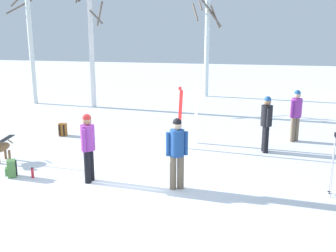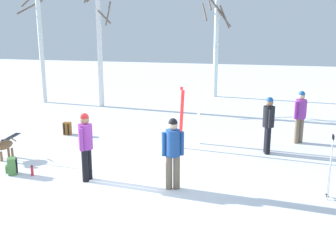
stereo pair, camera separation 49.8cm
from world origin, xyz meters
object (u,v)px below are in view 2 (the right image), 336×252
object	(u,v)px
person_3	(173,149)
birch_tree_2	(216,36)
person_0	(86,142)
ski_pair_planted_0	(181,118)
ski_poles_0	(330,165)
backpack_1	(12,166)
water_bottle_0	(32,171)
backpack_0	(67,129)
person_1	(268,122)
birch_tree_1	(99,38)
person_2	(300,114)
birch_tree_0	(40,28)
ski_pair_lying_0	(5,140)
ski_pair_planted_2	(199,114)
dog	(3,146)

from	to	relation	value
person_3	birch_tree_2	world-z (taller)	birch_tree_2
person_0	ski_pair_planted_0	bearing A→B (deg)	60.86
ski_pair_planted_0	ski_poles_0	distance (m)	4.90
ski_poles_0	backpack_1	world-z (taller)	ski_poles_0
backpack_1	water_bottle_0	world-z (taller)	backpack_1
ski_pair_planted_0	backpack_0	world-z (taller)	ski_pair_planted_0
person_0	person_1	bearing A→B (deg)	36.83
ski_pair_planted_0	birch_tree_1	size ratio (longest dim) A/B	0.33
person_2	backpack_0	world-z (taller)	person_2
birch_tree_1	birch_tree_2	size ratio (longest dim) A/B	0.99
person_3	birch_tree_0	bearing A→B (deg)	133.02
backpack_0	birch_tree_2	world-z (taller)	birch_tree_2
person_2	birch_tree_1	bearing A→B (deg)	154.06
person_1	backpack_1	xyz separation A→B (m)	(-6.42, -3.33, -0.77)
person_0	birch_tree_2	bearing A→B (deg)	82.55
ski_pair_lying_0	ski_pair_planted_2	bearing A→B (deg)	10.71
person_0	backpack_0	xyz separation A→B (m)	(-2.46, 3.82, -0.77)
person_1	ski_pair_planted_2	size ratio (longest dim) A/B	0.86
person_0	ski_pair_planted_0	world-z (taller)	ski_pair_planted_0
backpack_1	birch_tree_0	bearing A→B (deg)	114.90
birch_tree_0	person_0	bearing A→B (deg)	-55.17
backpack_0	person_0	bearing A→B (deg)	-57.16
birch_tree_1	ski_pair_lying_0	bearing A→B (deg)	-98.73
ski_pair_planted_2	water_bottle_0	size ratio (longest dim) A/B	7.20
ski_pair_planted_2	backpack_1	world-z (taller)	ski_pair_planted_2
ski_pair_lying_0	backpack_1	world-z (taller)	backpack_1
person_2	birch_tree_2	distance (m)	9.02
person_0	birch_tree_1	xyz separation A→B (m)	(-3.20, 8.77, 2.17)
person_1	dog	bearing A→B (deg)	-162.45
ski_pair_planted_2	birch_tree_2	bearing A→B (deg)	93.50
birch_tree_1	birch_tree_2	world-z (taller)	birch_tree_2
ski_pair_planted_2	ski_pair_lying_0	world-z (taller)	ski_pair_planted_2
dog	birch_tree_0	xyz separation A→B (m)	(-3.31, 8.15, 3.17)
ski_pair_planted_0	backpack_1	bearing A→B (deg)	-139.99
ski_pair_planted_0	birch_tree_2	distance (m)	9.66
person_0	ski_pair_planted_0	size ratio (longest dim) A/B	0.88
ski_pair_planted_0	person_2	bearing A→B (deg)	22.31
ski_pair_planted_2	backpack_0	bearing A→B (deg)	179.89
water_bottle_0	backpack_0	bearing A→B (deg)	103.86
person_2	birch_tree_0	xyz separation A→B (m)	(-11.67, 4.47, 2.57)
person_0	ski_pair_lying_0	world-z (taller)	person_0
ski_pair_planted_0	backpack_1	size ratio (longest dim) A/B	4.42
person_0	birch_tree_2	world-z (taller)	birch_tree_2
person_0	person_3	xyz separation A→B (m)	(2.19, -0.04, 0.00)
person_2	water_bottle_0	bearing A→B (deg)	-145.86
water_bottle_0	birch_tree_2	size ratio (longest dim) A/B	0.05
dog	ski_pair_planted_0	distance (m)	5.27
person_3	ski_pair_planted_2	world-z (taller)	ski_pair_planted_2
ski_pair_planted_0	birch_tree_2	world-z (taller)	birch_tree_2
person_2	backpack_1	world-z (taller)	person_2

